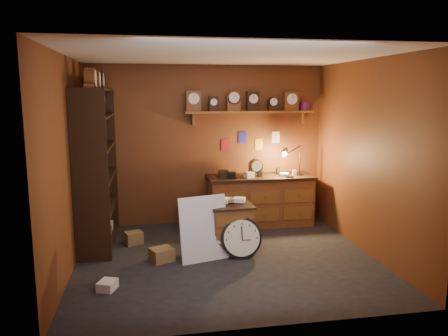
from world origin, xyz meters
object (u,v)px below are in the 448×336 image
shelving_unit (94,161)px  workbench (260,197)px  low_cabinet (231,226)px  big_round_clock (241,238)px

shelving_unit → workbench: bearing=10.6°
workbench → shelving_unit: bearing=-169.4°
workbench → low_cabinet: workbench is taller
shelving_unit → low_cabinet: (1.91, -0.70, -0.88)m
workbench → big_round_clock: 1.61m
shelving_unit → low_cabinet: size_ratio=3.32×
shelving_unit → workbench: size_ratio=1.43×
low_cabinet → workbench: bearing=55.4°
shelving_unit → big_round_clock: shelving_unit is taller
shelving_unit → big_round_clock: size_ratio=4.54×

